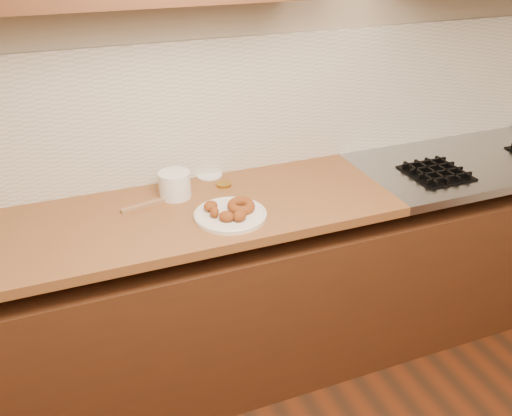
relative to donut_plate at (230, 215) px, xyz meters
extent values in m
cube|color=#B6A78C|center=(0.21, 0.43, 0.44)|extent=(4.00, 0.02, 2.70)
cube|color=#4A2612|center=(0.21, 0.12, -0.52)|extent=(3.60, 0.60, 0.77)
cube|color=brown|center=(-0.44, 0.12, -0.03)|extent=(2.30, 0.62, 0.04)
cube|color=#9EA0A5|center=(1.36, 0.12, -0.03)|extent=(1.30, 0.62, 0.04)
cube|color=silver|center=(0.21, 0.42, 0.29)|extent=(3.60, 0.02, 0.60)
cube|color=black|center=(1.01, 0.04, -0.01)|extent=(0.26, 0.26, 0.01)
cube|color=black|center=(0.92, 0.04, 0.01)|extent=(0.01, 0.24, 0.02)
cube|color=black|center=(1.01, -0.05, 0.01)|extent=(0.24, 0.01, 0.02)
cube|color=black|center=(0.98, 0.04, 0.01)|extent=(0.01, 0.24, 0.02)
cube|color=black|center=(1.01, 0.01, 0.01)|extent=(0.24, 0.01, 0.02)
cube|color=black|center=(1.04, 0.04, 0.01)|extent=(0.01, 0.24, 0.02)
cube|color=black|center=(1.01, 0.07, 0.01)|extent=(0.24, 0.01, 0.02)
cube|color=black|center=(1.10, 0.04, 0.01)|extent=(0.01, 0.24, 0.02)
cube|color=black|center=(1.01, 0.13, 0.01)|extent=(0.24, 0.01, 0.02)
cylinder|color=white|center=(0.00, 0.00, 0.00)|extent=(0.29, 0.29, 0.02)
torus|color=brown|center=(0.05, 0.01, 0.03)|extent=(0.12, 0.13, 0.05)
ellipsoid|color=brown|center=(-0.06, 0.05, 0.03)|extent=(0.08, 0.08, 0.04)
ellipsoid|color=brown|center=(-0.07, -0.01, 0.03)|extent=(0.04, 0.05, 0.04)
ellipsoid|color=brown|center=(-0.03, -0.05, 0.03)|extent=(0.08, 0.07, 0.04)
ellipsoid|color=brown|center=(0.01, -0.07, 0.03)|extent=(0.07, 0.07, 0.04)
cylinder|color=white|center=(-0.16, 0.25, 0.05)|extent=(0.16, 0.16, 0.11)
cylinder|color=white|center=(0.04, 0.40, 0.00)|extent=(0.15, 0.15, 0.01)
cylinder|color=olive|center=(0.06, 0.28, 0.00)|extent=(0.08, 0.08, 0.01)
cube|color=olive|center=(-0.30, 0.21, 0.00)|extent=(0.19, 0.06, 0.01)
camera|label=1|loc=(-0.58, -1.76, 1.03)|focal=38.00mm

